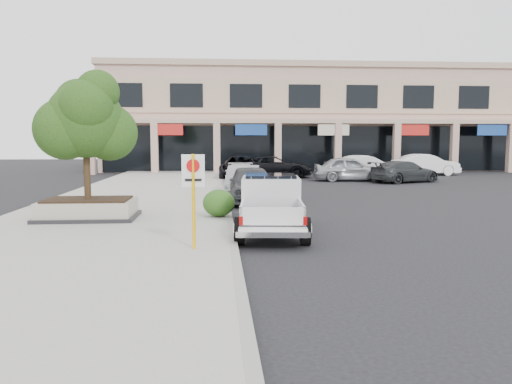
# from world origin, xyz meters

# --- Properties ---
(ground) EXTENTS (120.00, 120.00, 0.00)m
(ground) POSITION_xyz_m (0.00, 0.00, 0.00)
(ground) COLOR black
(ground) RESTS_ON ground
(sidewalk) EXTENTS (8.00, 52.00, 0.15)m
(sidewalk) POSITION_xyz_m (-5.50, 6.00, 0.07)
(sidewalk) COLOR gray
(sidewalk) RESTS_ON ground
(curb) EXTENTS (0.20, 52.00, 0.15)m
(curb) POSITION_xyz_m (-1.55, 6.00, 0.07)
(curb) COLOR gray
(curb) RESTS_ON ground
(strip_mall) EXTENTS (40.55, 12.43, 9.50)m
(strip_mall) POSITION_xyz_m (8.00, 33.93, 4.75)
(strip_mall) COLOR tan
(strip_mall) RESTS_ON ground
(planter) EXTENTS (3.20, 2.20, 0.68)m
(planter) POSITION_xyz_m (-6.29, 3.19, 0.48)
(planter) COLOR black
(planter) RESTS_ON sidewalk
(planter_tree) EXTENTS (2.90, 2.55, 4.00)m
(planter_tree) POSITION_xyz_m (-6.15, 3.34, 3.41)
(planter_tree) COLOR black
(planter_tree) RESTS_ON planter
(no_parking_sign) EXTENTS (0.55, 0.09, 2.30)m
(no_parking_sign) POSITION_xyz_m (-2.53, -1.77, 1.63)
(no_parking_sign) COLOR #EDAE0C
(no_parking_sign) RESTS_ON sidewalk
(hedge) EXTENTS (1.10, 0.99, 0.93)m
(hedge) POSITION_xyz_m (-1.91, 3.29, 0.62)
(hedge) COLOR #234C15
(hedge) RESTS_ON sidewalk
(pickup_truck) EXTENTS (2.47, 5.55, 1.70)m
(pickup_truck) POSITION_xyz_m (-0.35, 0.97, 0.85)
(pickup_truck) COLOR silver
(pickup_truck) RESTS_ON ground
(curb_car_a) EXTENTS (1.95, 4.83, 1.64)m
(curb_car_a) POSITION_xyz_m (-0.45, 8.32, 0.82)
(curb_car_a) COLOR #323438
(curb_car_a) RESTS_ON ground
(curb_car_b) EXTENTS (1.99, 4.64, 1.49)m
(curb_car_b) POSITION_xyz_m (-0.65, 11.32, 0.74)
(curb_car_b) COLOR #979A9E
(curb_car_b) RESTS_ON ground
(curb_car_c) EXTENTS (2.05, 4.70, 1.34)m
(curb_car_c) POSITION_xyz_m (-0.53, 16.79, 0.67)
(curb_car_c) COLOR silver
(curb_car_c) RESTS_ON ground
(curb_car_d) EXTENTS (3.36, 6.22, 1.66)m
(curb_car_d) POSITION_xyz_m (-0.28, 21.92, 0.83)
(curb_car_d) COLOR black
(curb_car_d) RESTS_ON ground
(lot_car_a) EXTENTS (4.96, 2.24, 1.65)m
(lot_car_a) POSITION_xyz_m (6.98, 19.41, 0.83)
(lot_car_a) COLOR #A0A2A7
(lot_car_a) RESTS_ON ground
(lot_car_b) EXTENTS (5.11, 2.18, 1.64)m
(lot_car_b) POSITION_xyz_m (8.96, 22.35, 0.82)
(lot_car_b) COLOR silver
(lot_car_b) RESTS_ON ground
(lot_car_c) EXTENTS (5.27, 3.70, 1.42)m
(lot_car_c) POSITION_xyz_m (10.27, 17.96, 0.71)
(lot_car_c) COLOR #2A2D2F
(lot_car_c) RESTS_ON ground
(lot_car_d) EXTENTS (5.99, 3.14, 1.61)m
(lot_car_d) POSITION_xyz_m (2.19, 22.93, 0.80)
(lot_car_d) COLOR black
(lot_car_d) RESTS_ON ground
(lot_car_e) EXTENTS (4.59, 2.73, 1.47)m
(lot_car_e) POSITION_xyz_m (8.78, 25.88, 0.73)
(lot_car_e) COLOR #A7ABAF
(lot_car_e) RESTS_ON ground
(lot_car_f) EXTENTS (5.10, 1.88, 1.67)m
(lot_car_f) POSITION_xyz_m (14.38, 24.28, 0.83)
(lot_car_f) COLOR white
(lot_car_f) RESTS_ON ground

